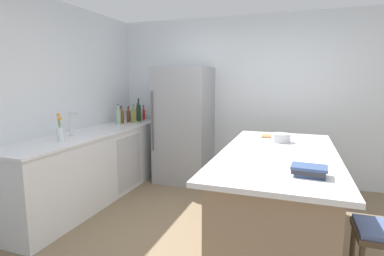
% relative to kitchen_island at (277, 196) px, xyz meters
% --- Properties ---
extents(ground_plane, '(7.20, 7.20, 0.00)m').
position_rel_kitchen_island_xyz_m(ground_plane, '(-0.35, -0.37, -0.46)').
color(ground_plane, '#7A664C').
extents(wall_rear, '(6.00, 0.10, 2.60)m').
position_rel_kitchen_island_xyz_m(wall_rear, '(-0.35, 1.88, 0.84)').
color(wall_rear, silver).
rests_on(wall_rear, ground_plane).
extents(wall_left, '(0.10, 6.00, 2.60)m').
position_rel_kitchen_island_xyz_m(wall_left, '(-2.80, -0.37, 0.84)').
color(wall_left, silver).
rests_on(wall_left, ground_plane).
extents(counter_run_left, '(0.68, 2.83, 0.93)m').
position_rel_kitchen_island_xyz_m(counter_run_left, '(-2.42, 0.33, 0.00)').
color(counter_run_left, silver).
rests_on(counter_run_left, ground_plane).
extents(kitchen_island, '(1.08, 2.26, 0.91)m').
position_rel_kitchen_island_xyz_m(kitchen_island, '(0.00, 0.00, 0.00)').
color(kitchen_island, '#8E755B').
rests_on(kitchen_island, ground_plane).
extents(refrigerator, '(0.81, 0.78, 1.81)m').
position_rel_kitchen_island_xyz_m(refrigerator, '(-1.54, 1.45, 0.44)').
color(refrigerator, '#93969B').
rests_on(refrigerator, ground_plane).
extents(bar_stool, '(0.36, 0.36, 0.63)m').
position_rel_kitchen_island_xyz_m(bar_stool, '(0.74, -0.77, 0.05)').
color(bar_stool, '#473828').
rests_on(bar_stool, ground_plane).
extents(sink_faucet, '(0.15, 0.05, 0.30)m').
position_rel_kitchen_island_xyz_m(sink_faucet, '(-2.47, -0.02, 0.62)').
color(sink_faucet, silver).
rests_on(sink_faucet, counter_run_left).
extents(flower_vase, '(0.08, 0.08, 0.31)m').
position_rel_kitchen_island_xyz_m(flower_vase, '(-2.36, -0.32, 0.57)').
color(flower_vase, silver).
rests_on(flower_vase, counter_run_left).
extents(hot_sauce_bottle, '(0.05, 0.05, 0.25)m').
position_rel_kitchen_island_xyz_m(hot_sauce_bottle, '(-2.36, 1.63, 0.56)').
color(hot_sauce_bottle, red).
rests_on(hot_sauce_bottle, counter_run_left).
extents(vinegar_bottle, '(0.05, 0.05, 0.29)m').
position_rel_kitchen_island_xyz_m(vinegar_bottle, '(-2.42, 1.54, 0.58)').
color(vinegar_bottle, '#994C23').
rests_on(vinegar_bottle, counter_run_left).
extents(wine_bottle, '(0.07, 0.07, 0.39)m').
position_rel_kitchen_island_xyz_m(wine_bottle, '(-2.34, 1.44, 0.61)').
color(wine_bottle, '#19381E').
rests_on(wine_bottle, counter_run_left).
extents(syrup_bottle, '(0.07, 0.07, 0.26)m').
position_rel_kitchen_island_xyz_m(syrup_bottle, '(-2.48, 1.34, 0.56)').
color(syrup_bottle, '#5B3319').
rests_on(syrup_bottle, counter_run_left).
extents(olive_oil_bottle, '(0.05, 0.05, 0.29)m').
position_rel_kitchen_island_xyz_m(olive_oil_bottle, '(-2.34, 1.25, 0.58)').
color(olive_oil_bottle, olive).
rests_on(olive_oil_bottle, counter_run_left).
extents(whiskey_bottle, '(0.08, 0.08, 0.27)m').
position_rel_kitchen_island_xyz_m(whiskey_bottle, '(-2.50, 1.15, 0.57)').
color(whiskey_bottle, brown).
rests_on(whiskey_bottle, counter_run_left).
extents(gin_bottle, '(0.07, 0.07, 0.31)m').
position_rel_kitchen_island_xyz_m(gin_bottle, '(-2.48, 1.05, 0.59)').
color(gin_bottle, '#8CB79E').
rests_on(gin_bottle, counter_run_left).
extents(cookbook_stack, '(0.26, 0.19, 0.08)m').
position_rel_kitchen_island_xyz_m(cookbook_stack, '(0.25, -0.71, 0.49)').
color(cookbook_stack, '#334770').
rests_on(cookbook_stack, kitchen_island).
extents(mixing_bowl, '(0.21, 0.21, 0.10)m').
position_rel_kitchen_island_xyz_m(mixing_bowl, '(-0.01, 0.49, 0.50)').
color(mixing_bowl, '#B2B5BA').
rests_on(mixing_bowl, kitchen_island).
extents(cutting_board, '(0.31, 0.20, 0.02)m').
position_rel_kitchen_island_xyz_m(cutting_board, '(-0.09, 0.77, 0.46)').
color(cutting_board, '#9E7042').
rests_on(cutting_board, kitchen_island).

